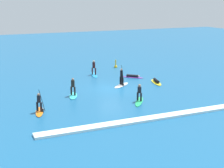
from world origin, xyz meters
TOP-DOWN VIEW (x-y plane):
  - ground_plane at (0.00, 0.00)m, footprint 120.00×120.00m
  - surfer_on_yellow_board at (5.56, 0.39)m, footprint 1.45×3.07m
  - surfer_on_green_board at (0.47, -5.27)m, footprint 2.33×3.02m
  - surfer_on_purple_board at (4.28, 3.70)m, footprint 2.30×2.19m
  - surfer_on_blue_board at (0.48, 6.80)m, footprint 1.35×3.33m
  - surfer_on_white_board at (1.44, 0.74)m, footprint 2.66×2.30m
  - surfer_on_orange_board at (-8.56, -4.62)m, footprint 1.22×2.71m
  - surfer_on_teal_board at (-4.58, -1.09)m, footprint 1.55×2.68m
  - marker_buoy at (4.84, 10.01)m, footprint 0.44×0.44m
  - wave_crest at (0.00, -9.78)m, footprint 20.01×0.90m

SIDE VIEW (x-z plane):
  - ground_plane at x=0.00m, z-range 0.00..0.00m
  - wave_crest at x=0.00m, z-range 0.00..0.18m
  - surfer_on_purple_board at x=4.28m, z-range -0.05..0.32m
  - surfer_on_yellow_board at x=5.56m, z-range -0.07..0.35m
  - marker_buoy at x=4.84m, z-range -0.38..0.80m
  - surfer_on_orange_board at x=-8.56m, z-range -0.61..1.39m
  - surfer_on_green_board at x=0.47m, z-range -0.43..1.24m
  - surfer_on_teal_board at x=-4.58m, z-range -0.44..1.36m
  - surfer_on_white_board at x=1.44m, z-range -0.68..1.63m
  - surfer_on_blue_board at x=0.48m, z-range -0.41..1.45m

